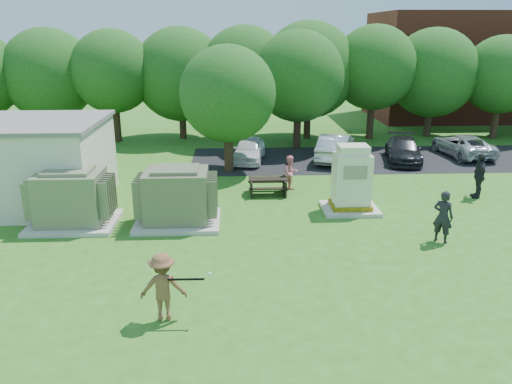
{
  "coord_description": "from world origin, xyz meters",
  "views": [
    {
      "loc": [
        -0.75,
        -12.44,
        6.63
      ],
      "look_at": [
        0.0,
        4.0,
        1.3
      ],
      "focal_mm": 35.0,
      "sensor_mm": 36.0,
      "label": 1
    }
  ],
  "objects_px": {
    "person_walking_right": "(479,176)",
    "car_dark": "(403,150)",
    "batter": "(163,287)",
    "car_silver_a": "(335,147)",
    "picnic_table": "(268,184)",
    "car_silver_b": "(462,145)",
    "transformer_right": "(177,198)",
    "person_at_picnic": "(290,173)",
    "generator_cabinet": "(351,183)",
    "person_by_generator": "(443,217)",
    "transformer_left": "(72,199)",
    "car_white": "(249,150)"
  },
  "relations": [
    {
      "from": "transformer_right",
      "to": "generator_cabinet",
      "type": "relative_size",
      "value": 1.16
    },
    {
      "from": "person_at_picnic",
      "to": "generator_cabinet",
      "type": "bearing_deg",
      "value": -84.32
    },
    {
      "from": "car_white",
      "to": "person_by_generator",
      "type": "bearing_deg",
      "value": -51.99
    },
    {
      "from": "person_walking_right",
      "to": "car_silver_a",
      "type": "bearing_deg",
      "value": -134.96
    },
    {
      "from": "generator_cabinet",
      "to": "car_white",
      "type": "distance_m",
      "value": 8.64
    },
    {
      "from": "picnic_table",
      "to": "car_silver_b",
      "type": "xyz_separation_m",
      "value": [
        11.22,
        6.31,
        0.16
      ]
    },
    {
      "from": "transformer_left",
      "to": "car_white",
      "type": "xyz_separation_m",
      "value": [
        6.55,
        8.85,
        -0.34
      ]
    },
    {
      "from": "batter",
      "to": "generator_cabinet",
      "type": "bearing_deg",
      "value": -131.34
    },
    {
      "from": "car_silver_a",
      "to": "car_dark",
      "type": "relative_size",
      "value": 1.03
    },
    {
      "from": "generator_cabinet",
      "to": "car_dark",
      "type": "height_order",
      "value": "generator_cabinet"
    },
    {
      "from": "transformer_left",
      "to": "car_white",
      "type": "bearing_deg",
      "value": 53.47
    },
    {
      "from": "person_by_generator",
      "to": "transformer_left",
      "type": "bearing_deg",
      "value": 31.09
    },
    {
      "from": "person_at_picnic",
      "to": "car_dark",
      "type": "distance_m",
      "value": 8.15
    },
    {
      "from": "transformer_right",
      "to": "car_silver_b",
      "type": "bearing_deg",
      "value": 32.92
    },
    {
      "from": "transformer_right",
      "to": "car_dark",
      "type": "relative_size",
      "value": 0.71
    },
    {
      "from": "car_white",
      "to": "person_at_picnic",
      "type": "bearing_deg",
      "value": -63.11
    },
    {
      "from": "batter",
      "to": "car_silver_a",
      "type": "height_order",
      "value": "batter"
    },
    {
      "from": "person_by_generator",
      "to": "person_at_picnic",
      "type": "relative_size",
      "value": 1.13
    },
    {
      "from": "transformer_left",
      "to": "person_walking_right",
      "type": "relative_size",
      "value": 1.6
    },
    {
      "from": "person_walking_right",
      "to": "car_silver_a",
      "type": "height_order",
      "value": "person_walking_right"
    },
    {
      "from": "batter",
      "to": "person_walking_right",
      "type": "bearing_deg",
      "value": -144.92
    },
    {
      "from": "picnic_table",
      "to": "batter",
      "type": "distance_m",
      "value": 10.04
    },
    {
      "from": "picnic_table",
      "to": "car_silver_a",
      "type": "bearing_deg",
      "value": 54.7
    },
    {
      "from": "generator_cabinet",
      "to": "person_at_picnic",
      "type": "xyz_separation_m",
      "value": [
        -2.02,
        2.65,
        -0.35
      ]
    },
    {
      "from": "person_at_picnic",
      "to": "car_silver_b",
      "type": "distance_m",
      "value": 11.76
    },
    {
      "from": "car_dark",
      "to": "car_silver_b",
      "type": "height_order",
      "value": "car_dark"
    },
    {
      "from": "transformer_right",
      "to": "picnic_table",
      "type": "bearing_deg",
      "value": 42.64
    },
    {
      "from": "person_by_generator",
      "to": "person_at_picnic",
      "type": "xyz_separation_m",
      "value": [
        -4.33,
        5.76,
        -0.1
      ]
    },
    {
      "from": "person_at_picnic",
      "to": "person_walking_right",
      "type": "height_order",
      "value": "person_walking_right"
    },
    {
      "from": "car_silver_a",
      "to": "generator_cabinet",
      "type": "bearing_deg",
      "value": 102.56
    },
    {
      "from": "person_walking_right",
      "to": "car_dark",
      "type": "xyz_separation_m",
      "value": [
        -1.11,
        6.13,
        -0.33
      ]
    },
    {
      "from": "transformer_right",
      "to": "car_silver_b",
      "type": "height_order",
      "value": "transformer_right"
    },
    {
      "from": "picnic_table",
      "to": "person_walking_right",
      "type": "relative_size",
      "value": 0.87
    },
    {
      "from": "person_at_picnic",
      "to": "car_silver_b",
      "type": "relative_size",
      "value": 0.36
    },
    {
      "from": "transformer_left",
      "to": "generator_cabinet",
      "type": "bearing_deg",
      "value": 5.75
    },
    {
      "from": "transformer_right",
      "to": "picnic_table",
      "type": "relative_size",
      "value": 1.83
    },
    {
      "from": "transformer_right",
      "to": "generator_cabinet",
      "type": "height_order",
      "value": "generator_cabinet"
    },
    {
      "from": "person_by_generator",
      "to": "car_dark",
      "type": "xyz_separation_m",
      "value": [
        2.22,
        10.59,
        -0.27
      ]
    },
    {
      "from": "picnic_table",
      "to": "batter",
      "type": "relative_size",
      "value": 0.96
    },
    {
      "from": "batter",
      "to": "car_silver_b",
      "type": "relative_size",
      "value": 0.4
    },
    {
      "from": "transformer_right",
      "to": "person_by_generator",
      "type": "relative_size",
      "value": 1.71
    },
    {
      "from": "person_at_picnic",
      "to": "car_dark",
      "type": "bearing_deg",
      "value": 4.84
    },
    {
      "from": "transformer_left",
      "to": "person_by_generator",
      "type": "distance_m",
      "value": 12.69
    },
    {
      "from": "person_walking_right",
      "to": "car_silver_b",
      "type": "relative_size",
      "value": 0.43
    },
    {
      "from": "picnic_table",
      "to": "car_white",
      "type": "distance_m",
      "value": 5.68
    },
    {
      "from": "picnic_table",
      "to": "car_silver_a",
      "type": "xyz_separation_m",
      "value": [
        3.99,
        5.64,
        0.28
      ]
    },
    {
      "from": "car_dark",
      "to": "car_silver_b",
      "type": "xyz_separation_m",
      "value": [
        3.65,
        1.0,
        -0.01
      ]
    },
    {
      "from": "picnic_table",
      "to": "person_at_picnic",
      "type": "distance_m",
      "value": 1.17
    },
    {
      "from": "transformer_left",
      "to": "transformer_right",
      "type": "height_order",
      "value": "same"
    },
    {
      "from": "person_walking_right",
      "to": "person_at_picnic",
      "type": "bearing_deg",
      "value": -90.52
    }
  ]
}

